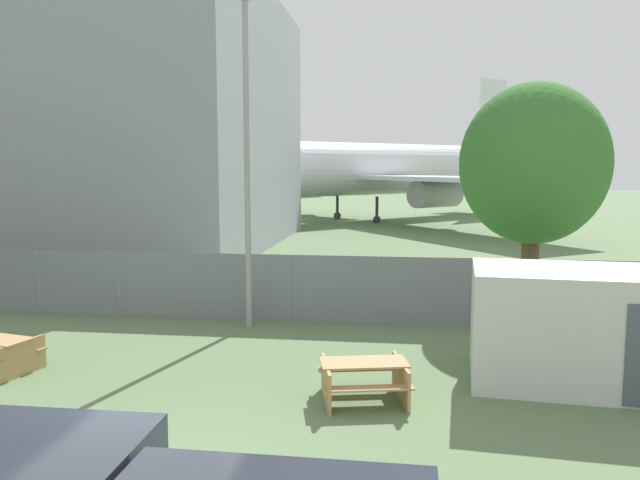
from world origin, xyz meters
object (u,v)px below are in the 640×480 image
at_px(airplane, 342,170).
at_px(portable_cabin, 594,328).
at_px(tree_left_of_cabin, 534,164).
at_px(picnic_bench_open_grass, 364,376).

distance_m(airplane, portable_cabin, 38.30).
xyz_separation_m(portable_cabin, tree_left_of_cabin, (0.13, 7.16, 3.30)).
bearing_deg(picnic_bench_open_grass, portable_cabin, 18.69).
bearing_deg(airplane, portable_cabin, 59.65).
relative_size(airplane, picnic_bench_open_grass, 20.48).
bearing_deg(portable_cabin, picnic_bench_open_grass, -156.21).
height_order(picnic_bench_open_grass, tree_left_of_cabin, tree_left_of_cabin).
height_order(portable_cabin, picnic_bench_open_grass, portable_cabin).
bearing_deg(airplane, picnic_bench_open_grass, 52.64).
relative_size(airplane, portable_cabin, 7.79).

